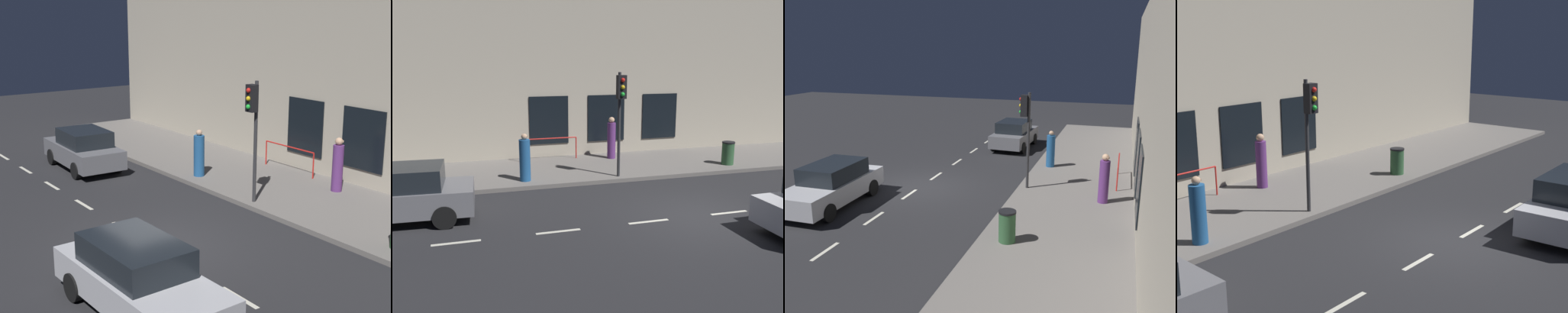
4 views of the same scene
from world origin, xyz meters
TOP-DOWN VIEW (x-y plane):
  - ground_plane at (0.00, 0.00)m, footprint 60.00×60.00m
  - sidewalk at (6.25, 0.00)m, footprint 4.50×32.00m
  - building_facade at (8.80, 0.00)m, footprint 0.65×32.00m
  - lane_centre_line at (0.00, -1.00)m, footprint 0.12×27.20m
  - traffic_light at (4.25, 0.89)m, footprint 0.46×0.32m
  - parked_car_1 at (1.98, 8.26)m, footprint 2.04×4.17m
  - pedestrian_0 at (7.39, 0.11)m, footprint 0.51×0.51m
  - pedestrian_1 at (4.73, 4.36)m, footprint 0.49×0.49m
  - trash_bin at (4.90, -4.18)m, footprint 0.53×0.53m
  - red_railing at (7.85, 2.87)m, footprint 0.05×2.55m

SIDE VIEW (x-z plane):
  - ground_plane at x=0.00m, z-range 0.00..0.00m
  - lane_centre_line at x=0.00m, z-range 0.00..0.01m
  - sidewalk at x=6.25m, z-range 0.00..0.15m
  - trash_bin at x=4.90m, z-range 0.15..1.12m
  - parked_car_1 at x=1.98m, z-range 0.00..1.58m
  - red_railing at x=7.85m, z-range 0.41..1.38m
  - pedestrian_1 at x=4.73m, z-range 0.08..1.81m
  - pedestrian_0 at x=7.39m, z-range 0.09..1.94m
  - traffic_light at x=4.25m, z-range 1.02..4.89m
  - building_facade at x=8.80m, z-range -0.01..7.52m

